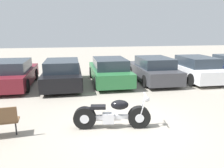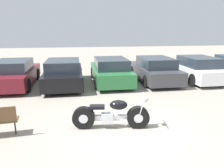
% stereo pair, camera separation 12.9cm
% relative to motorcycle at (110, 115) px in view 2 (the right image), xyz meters
% --- Properties ---
extents(ground_plane, '(60.00, 60.00, 0.00)m').
position_rel_motorcycle_xyz_m(ground_plane, '(0.52, 0.05, -0.42)').
color(ground_plane, gray).
extents(motorcycle, '(2.28, 0.76, 1.02)m').
position_rel_motorcycle_xyz_m(motorcycle, '(0.00, 0.00, 0.00)').
color(motorcycle, black).
rests_on(motorcycle, ground_plane).
extents(parked_car_maroon, '(1.92, 4.36, 1.37)m').
position_rel_motorcycle_xyz_m(parked_car_maroon, '(-4.08, 5.63, 0.23)').
color(parked_car_maroon, maroon).
rests_on(parked_car_maroon, ground_plane).
extents(parked_car_black, '(1.92, 4.36, 1.37)m').
position_rel_motorcycle_xyz_m(parked_car_black, '(-1.60, 5.37, 0.23)').
color(parked_car_black, black).
rests_on(parked_car_black, ground_plane).
extents(parked_car_green, '(1.92, 4.36, 1.37)m').
position_rel_motorcycle_xyz_m(parked_car_green, '(0.87, 5.57, 0.23)').
color(parked_car_green, '#286B38').
rests_on(parked_car_green, ground_plane).
extents(parked_car_dark_grey, '(1.92, 4.36, 1.37)m').
position_rel_motorcycle_xyz_m(parked_car_dark_grey, '(3.35, 5.55, 0.23)').
color(parked_car_dark_grey, '#3D3D42').
rests_on(parked_car_dark_grey, ground_plane).
extents(parked_car_white, '(1.92, 4.36, 1.37)m').
position_rel_motorcycle_xyz_m(parked_car_white, '(5.83, 5.46, 0.23)').
color(parked_car_white, white).
rests_on(parked_car_white, ground_plane).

